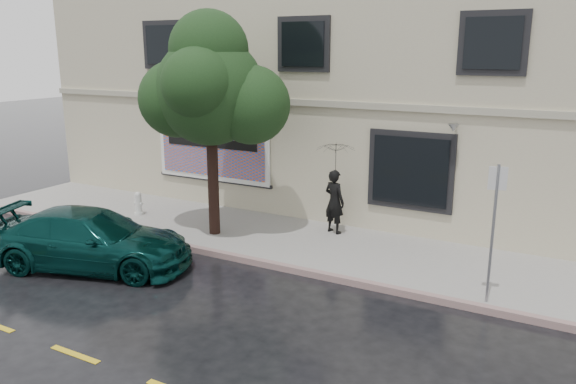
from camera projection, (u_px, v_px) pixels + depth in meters
The scene contains 12 objects.
ground at pixel (201, 282), 12.54m from camera, with size 90.00×90.00×0.00m, color black.
sidewalk at pixel (274, 238), 15.29m from camera, with size 20.00×3.50×0.15m, color gray.
curb at pixel (238, 258), 13.80m from camera, with size 20.00×0.18×0.16m, color slate.
road_marking at pixel (75, 354), 9.57m from camera, with size 19.00×0.12×0.01m, color gold.
building at pixel (357, 96), 19.33m from camera, with size 20.00×8.12×7.00m.
billboard at pixel (212, 148), 17.71m from camera, with size 4.30×0.16×2.20m.
car at pixel (91, 239), 13.26m from camera, with size 2.11×4.78×1.39m, color #08312E.
pedestrian at pixel (334, 202), 15.29m from camera, with size 0.64×0.42×1.76m, color black.
umbrella at pixel (335, 155), 14.98m from camera, with size 1.10×1.10×0.81m, color black.
street_tree at pixel (210, 92), 14.51m from camera, with size 2.83×2.83×5.28m.
fire_hydrant at pixel (138, 203), 17.11m from camera, with size 0.29×0.28×0.72m.
sign_pole at pixel (494, 222), 10.82m from camera, with size 0.34×0.10×2.81m.
Camera 1 is at (7.32, -9.28, 5.05)m, focal length 35.00 mm.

